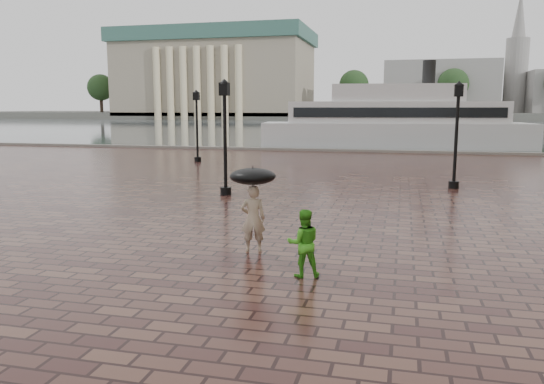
{
  "coord_description": "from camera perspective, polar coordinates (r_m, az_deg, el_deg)",
  "views": [
    {
      "loc": [
        0.82,
        -9.84,
        3.45
      ],
      "look_at": [
        -2.26,
        2.6,
        1.4
      ],
      "focal_mm": 35.0,
      "sensor_mm": 36.0,
      "label": 1
    }
  ],
  "objects": [
    {
      "name": "ground",
      "position": [
        10.46,
        8.77,
        -10.28
      ],
      "size": [
        300.0,
        300.0,
        0.0
      ],
      "primitive_type": "plane",
      "color": "#341917",
      "rests_on": "ground"
    },
    {
      "name": "harbour_water",
      "position": [
        101.9,
        13.55,
        6.9
      ],
      "size": [
        240.0,
        240.0,
        0.0
      ],
      "primitive_type": "plane",
      "color": "#40484E",
      "rests_on": "ground"
    },
    {
      "name": "quay_edge",
      "position": [
        41.99,
        12.78,
        4.15
      ],
      "size": [
        80.0,
        0.6,
        0.3
      ],
      "primitive_type": "cube",
      "color": "slate",
      "rests_on": "ground"
    },
    {
      "name": "far_shore",
      "position": [
        169.86,
        13.78,
        8.01
      ],
      "size": [
        300.0,
        60.0,
        2.0
      ],
      "primitive_type": "cube",
      "color": "#4C4C47",
      "rests_on": "ground"
    },
    {
      "name": "museum",
      "position": [
        164.57,
        -6.09,
        12.68
      ],
      "size": [
        57.0,
        32.5,
        26.0
      ],
      "color": "gray",
      "rests_on": "ground"
    },
    {
      "name": "far_trees",
      "position": [
        147.97,
        13.85,
        11.14
      ],
      "size": [
        188.0,
        8.0,
        13.5
      ],
      "color": "#2D2119",
      "rests_on": "ground"
    },
    {
      "name": "street_lamps",
      "position": [
        25.87,
        0.9,
        6.6
      ],
      "size": [
        15.44,
        12.44,
        4.4
      ],
      "color": "black",
      "rests_on": "ground"
    },
    {
      "name": "adult_pedestrian",
      "position": [
        12.72,
        -2.06,
        -2.88
      ],
      "size": [
        0.68,
        0.55,
        1.63
      ],
      "primitive_type": "imported",
      "rotation": [
        0.0,
        0.0,
        3.44
      ],
      "color": "tan",
      "rests_on": "ground"
    },
    {
      "name": "child_pedestrian",
      "position": [
        10.91,
        3.41,
        -5.51
      ],
      "size": [
        0.82,
        0.72,
        1.41
      ],
      "primitive_type": "imported",
      "rotation": [
        0.0,
        0.0,
        3.46
      ],
      "color": "green",
      "rests_on": "ground"
    },
    {
      "name": "ferry_near",
      "position": [
        46.87,
        13.06,
        7.33
      ],
      "size": [
        22.85,
        8.13,
        7.33
      ],
      "rotation": [
        0.0,
        0.0,
        0.13
      ],
      "color": "silver",
      "rests_on": "ground"
    },
    {
      "name": "umbrella",
      "position": [
        12.55,
        -2.09,
        1.7
      ],
      "size": [
        1.1,
        1.1,
        1.12
      ],
      "color": "black",
      "rests_on": "ground"
    }
  ]
}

